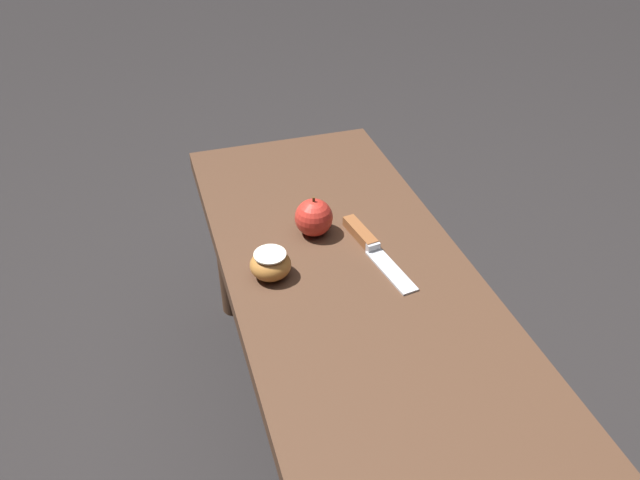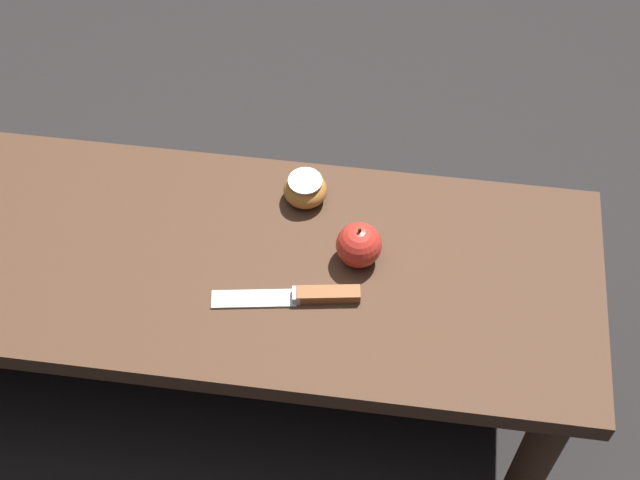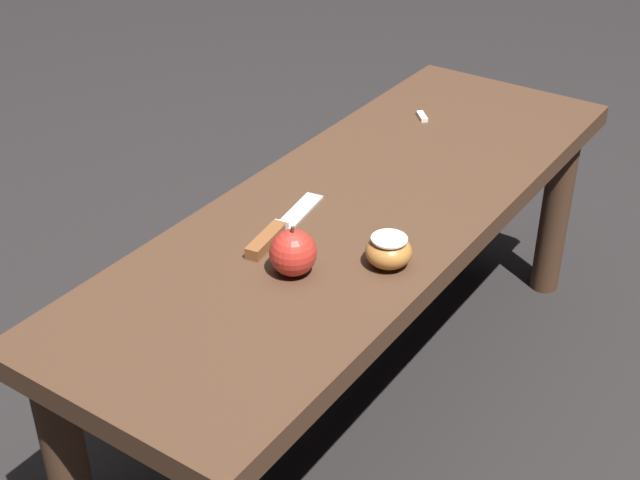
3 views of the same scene
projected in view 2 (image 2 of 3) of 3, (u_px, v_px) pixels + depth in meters
The scene contains 5 objects.
ground_plane at pixel (226, 384), 1.82m from camera, with size 8.00×8.00×0.00m, color black.
wooden_bench at pixel (206, 281), 1.50m from camera, with size 1.30×0.44×0.46m.
knife at pixel (308, 296), 1.39m from camera, with size 0.23×0.06×0.02m.
apple_whole at pixel (359, 245), 1.41m from camera, with size 0.07×0.07×0.08m.
apple_cut at pixel (305, 189), 1.49m from camera, with size 0.07×0.07×0.05m.
Camera 2 is at (-0.30, 0.78, 1.65)m, focal length 50.00 mm.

